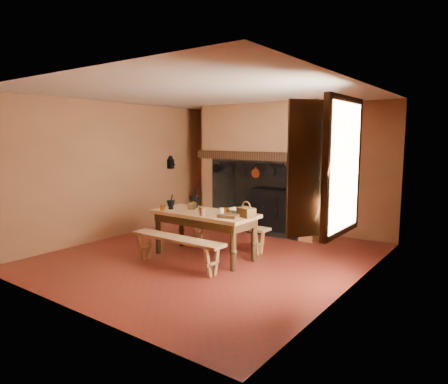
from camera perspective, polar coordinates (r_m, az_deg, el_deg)
name	(u,v)px	position (r m, az deg, el deg)	size (l,w,h in m)	color
floor	(211,256)	(7.14, -1.91, -9.09)	(5.50, 5.50, 0.00)	maroon
ceiling	(210,94)	(6.88, -2.02, 13.86)	(5.50, 5.50, 0.00)	silver
back_wall	(285,168)	(9.18, 8.72, 3.47)	(5.00, 0.02, 2.80)	brown
wall_left	(116,170)	(8.63, -15.15, 3.03)	(0.02, 5.50, 2.80)	brown
wall_right	(356,187)	(5.68, 18.28, 0.64)	(0.02, 5.50, 2.80)	brown
wall_front	(65,195)	(5.02, -21.76, -0.41)	(5.00, 0.02, 2.80)	brown
chimney_breast	(264,150)	(8.92, 5.74, 6.05)	(2.95, 0.96, 2.80)	brown
iron_range	(276,209)	(9.05, 7.48, -2.42)	(1.12, 0.55, 1.60)	black
hearth_pans	(234,222)	(9.45, 1.39, -4.32)	(0.51, 0.62, 0.20)	#B87D2A
hanging_pans	(250,171)	(8.54, 3.76, 2.96)	(1.92, 0.29, 0.27)	black
onion_string	(308,176)	(7.89, 11.92, 2.21)	(0.12, 0.10, 0.46)	#945C1B
herb_bunch	(317,174)	(7.81, 13.14, 2.49)	(0.20, 0.20, 0.35)	brown
window	(335,166)	(5.33, 15.53, 3.54)	(0.39, 1.75, 1.76)	white
wall_coffee_mill	(171,161)	(9.61, -7.63, 4.37)	(0.23, 0.16, 0.31)	black
work_table	(204,219)	(6.91, -2.82, -3.89)	(1.85, 0.82, 0.80)	#A5724C
bench_front	(177,245)	(6.46, -6.79, -7.51)	(1.77, 0.31, 0.50)	#A5724C
bench_back	(227,230)	(7.50, 0.49, -5.39)	(1.72, 0.30, 0.48)	#A5724C
mortar_large	(194,202)	(7.30, -4.24, -1.37)	(0.20, 0.20, 0.34)	black
mortar_small	(171,204)	(7.18, -7.59, -1.76)	(0.16, 0.16, 0.26)	black
coffee_grinder	(192,205)	(7.15, -4.55, -1.91)	(0.17, 0.15, 0.18)	#321D0F
brass_mug_a	(162,208)	(7.08, -8.79, -2.27)	(0.08, 0.08, 0.09)	#B87D2A
brass_mug_b	(227,210)	(6.79, 0.40, -2.58)	(0.09, 0.09, 0.10)	#B87D2A
mixing_bowl	(239,211)	(6.73, 2.12, -2.73)	(0.34, 0.34, 0.08)	beige
stoneware_crock	(203,211)	(6.53, -3.03, -2.79)	(0.11, 0.11, 0.14)	#4F2F1D
glass_jar	(221,212)	(6.48, -0.37, -2.89)	(0.08, 0.08, 0.14)	beige
wicker_basket	(246,212)	(6.43, 3.19, -2.84)	(0.32, 0.26, 0.26)	#503218
wooden_tray	(229,216)	(6.39, 0.66, -3.42)	(0.31, 0.22, 0.05)	#321D0F
brass_cup	(202,210)	(6.78, -3.14, -2.60)	(0.13, 0.13, 0.10)	#B87D2A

